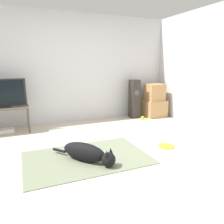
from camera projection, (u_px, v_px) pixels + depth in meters
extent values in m
plane|color=#BCB29E|center=(99.00, 151.00, 3.56)|extent=(12.00, 12.00, 0.00)
cube|color=silver|center=(68.00, 69.00, 5.17)|extent=(8.00, 0.06, 2.55)
cube|color=silver|center=(222.00, 70.00, 4.28)|extent=(0.06, 8.00, 2.55)
cube|color=slate|center=(87.00, 158.00, 3.31)|extent=(1.83, 1.21, 0.01)
ellipsoid|color=black|center=(84.00, 152.00, 3.18)|extent=(0.62, 0.70, 0.27)
sphere|color=black|center=(108.00, 160.00, 2.99)|extent=(0.20, 0.20, 0.20)
cone|color=black|center=(111.00, 151.00, 3.01)|extent=(0.06, 0.06, 0.09)
cone|color=black|center=(107.00, 154.00, 2.92)|extent=(0.06, 0.06, 0.09)
cylinder|color=black|center=(59.00, 150.00, 3.41)|extent=(0.18, 0.21, 0.04)
cylinder|color=yellow|center=(166.00, 146.00, 3.75)|extent=(0.26, 0.26, 0.02)
torus|color=yellow|center=(166.00, 146.00, 3.75)|extent=(0.26, 0.26, 0.02)
cube|color=tan|center=(154.00, 108.00, 5.86)|extent=(0.54, 0.49, 0.43)
cube|color=tan|center=(155.00, 92.00, 5.77)|extent=(0.44, 0.39, 0.44)
cube|color=#2D2823|center=(134.00, 99.00, 5.68)|extent=(0.23, 0.23, 0.99)
cylinder|color=#4C4C51|center=(137.00, 93.00, 5.53)|extent=(0.13, 0.00, 0.13)
cube|color=brown|center=(2.00, 108.00, 4.42)|extent=(1.00, 0.51, 0.02)
cylinder|color=brown|center=(29.00, 121.00, 4.46)|extent=(0.04, 0.04, 0.51)
cylinder|color=brown|center=(28.00, 116.00, 4.86)|extent=(0.04, 0.04, 0.51)
cube|color=#232326|center=(2.00, 107.00, 4.41)|extent=(0.33, 0.20, 0.02)
cube|color=#232326|center=(1.00, 93.00, 4.36)|extent=(0.95, 0.04, 0.55)
cube|color=black|center=(1.00, 93.00, 4.34)|extent=(0.88, 0.01, 0.50)
sphere|color=#C6E033|center=(142.00, 118.00, 5.56)|extent=(0.07, 0.07, 0.07)
sphere|color=#C6E033|center=(146.00, 119.00, 5.47)|extent=(0.07, 0.07, 0.07)
sphere|color=#C6E033|center=(143.00, 117.00, 5.68)|extent=(0.07, 0.07, 0.07)
cube|color=white|center=(6.00, 131.00, 4.53)|extent=(0.31, 0.23, 0.07)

